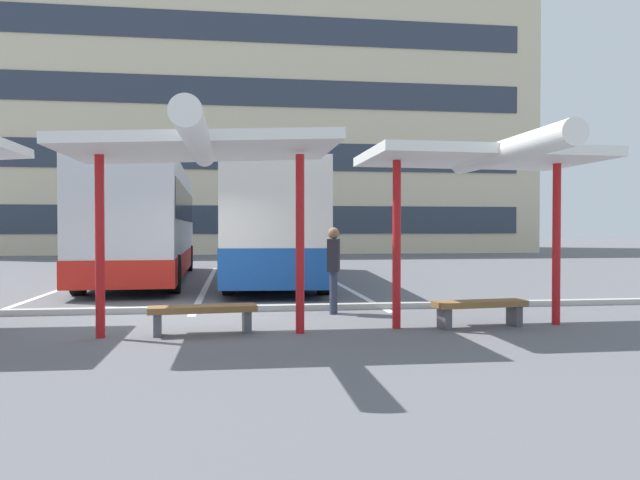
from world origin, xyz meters
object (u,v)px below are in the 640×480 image
bench_2 (203,313)px  waiting_passenger_0 (334,264)px  waiting_shelter_2 (484,161)px  waiting_shelter_1 (201,151)px  bench_3 (480,308)px  coach_bus_1 (277,227)px  coach_bus_0 (145,224)px

bench_2 → waiting_passenger_0: waiting_passenger_0 is taller
waiting_shelter_2 → waiting_shelter_1: bearing=-176.8°
bench_2 → bench_3: bearing=0.3°
bench_3 → waiting_shelter_1: bearing=-174.8°
waiting_shelter_1 → waiting_passenger_0: 3.87m
waiting_shelter_2 → waiting_passenger_0: bearing=136.1°
coach_bus_1 → waiting_passenger_0: size_ratio=6.90×
bench_3 → waiting_passenger_0: 3.01m
bench_2 → waiting_shelter_2: size_ratio=0.41×
coach_bus_1 → waiting_passenger_0: bearing=-85.7°
coach_bus_0 → waiting_shelter_1: coach_bus_0 is taller
coach_bus_0 → coach_bus_1: (4.18, -0.67, -0.10)m
waiting_shelter_1 → bench_3: bearing=5.2°
waiting_shelter_1 → bench_2: (0.00, 0.39, -2.52)m
waiting_shelter_2 → coach_bus_1: bearing=105.8°
bench_2 → coach_bus_1: bearing=79.1°
coach_bus_0 → waiting_shelter_2: (6.95, -10.42, 0.99)m
bench_2 → waiting_shelter_2: bearing=-1.7°
coach_bus_1 → waiting_shelter_2: (2.77, -9.75, 1.10)m
bench_2 → waiting_passenger_0: 3.19m
coach_bus_0 → waiting_shelter_2: bearing=-56.3°
waiting_shelter_2 → bench_3: waiting_shelter_2 is taller
bench_2 → waiting_shelter_1: bearing=-90.0°
waiting_shelter_1 → waiting_passenger_0: bearing=44.4°
coach_bus_1 → bench_2: 9.88m
waiting_shelter_1 → coach_bus_1: bearing=79.6°
bench_3 → coach_bus_0: bearing=124.1°
bench_3 → bench_2: bearing=-179.7°
waiting_shelter_1 → bench_3: 5.27m
coach_bus_0 → bench_3: size_ratio=7.03×
coach_bus_1 → bench_3: size_ratio=7.09×
coach_bus_0 → coach_bus_1: bearing=-9.1°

